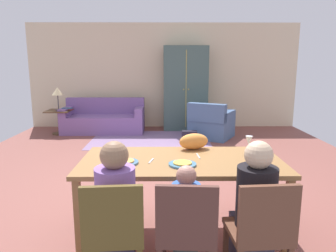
{
  "coord_description": "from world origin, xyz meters",
  "views": [
    {
      "loc": [
        0.04,
        -4.2,
        1.65
      ],
      "look_at": [
        0.08,
        -0.11,
        0.85
      ],
      "focal_mm": 33.68,
      "sensor_mm": 36.0,
      "label": 1
    }
  ],
  "objects_px": {
    "person_child": "(186,226)",
    "table_lamp": "(58,92)",
    "cat": "(194,141)",
    "book_lower": "(67,109)",
    "couch": "(104,120)",
    "dining_chair_woman": "(261,230)",
    "person_man": "(117,216)",
    "dining_chair_man": "(114,230)",
    "side_table": "(59,119)",
    "wine_glass": "(249,141)",
    "plate_near_child": "(182,164)",
    "person_woman": "(253,215)",
    "dining_chair_child": "(186,230)",
    "armchair": "(211,124)",
    "dining_table": "(181,166)",
    "handbag": "(189,137)",
    "plate_near_man": "(125,162)",
    "book_upper": "(67,108)",
    "armoire": "(185,88)"
  },
  "relations": [
    {
      "from": "person_child",
      "to": "table_lamp",
      "type": "relative_size",
      "value": 1.71
    },
    {
      "from": "cat",
      "to": "book_lower",
      "type": "distance_m",
      "value": 5.01
    },
    {
      "from": "couch",
      "to": "book_lower",
      "type": "height_order",
      "value": "couch"
    },
    {
      "from": "dining_chair_woman",
      "to": "table_lamp",
      "type": "bearing_deg",
      "value": 120.83
    },
    {
      "from": "person_man",
      "to": "dining_chair_woman",
      "type": "bearing_deg",
      "value": -9.39
    },
    {
      "from": "dining_chair_man",
      "to": "side_table",
      "type": "relative_size",
      "value": 1.5
    },
    {
      "from": "wine_glass",
      "to": "dining_chair_man",
      "type": "bearing_deg",
      "value": -140.09
    },
    {
      "from": "book_lower",
      "to": "plate_near_child",
      "type": "bearing_deg",
      "value": -62.47
    },
    {
      "from": "person_child",
      "to": "side_table",
      "type": "distance_m",
      "value": 5.87
    },
    {
      "from": "dining_chair_man",
      "to": "person_woman",
      "type": "height_order",
      "value": "person_woman"
    },
    {
      "from": "dining_chair_man",
      "to": "person_woman",
      "type": "relative_size",
      "value": 0.78
    },
    {
      "from": "plate_near_child",
      "to": "book_lower",
      "type": "distance_m",
      "value": 5.41
    },
    {
      "from": "person_child",
      "to": "cat",
      "type": "distance_m",
      "value": 1.12
    },
    {
      "from": "wine_glass",
      "to": "person_child",
      "type": "distance_m",
      "value": 1.18
    },
    {
      "from": "dining_chair_child",
      "to": "dining_chair_woman",
      "type": "bearing_deg",
      "value": 0.0
    },
    {
      "from": "cat",
      "to": "armchair",
      "type": "relative_size",
      "value": 0.28
    },
    {
      "from": "wine_glass",
      "to": "side_table",
      "type": "height_order",
      "value": "wine_glass"
    },
    {
      "from": "book_lower",
      "to": "dining_chair_man",
      "type": "bearing_deg",
      "value": -70.02
    },
    {
      "from": "dining_table",
      "to": "person_child",
      "type": "relative_size",
      "value": 2.06
    },
    {
      "from": "dining_chair_man",
      "to": "couch",
      "type": "xyz_separation_m",
      "value": [
        -1.15,
        5.65,
        -0.19
      ]
    },
    {
      "from": "armchair",
      "to": "side_table",
      "type": "xyz_separation_m",
      "value": [
        -3.58,
        0.45,
        0.06
      ]
    },
    {
      "from": "person_child",
      "to": "person_woman",
      "type": "relative_size",
      "value": 0.83
    },
    {
      "from": "dining_chair_child",
      "to": "dining_chair_man",
      "type": "bearing_deg",
      "value": 180.0
    },
    {
      "from": "couch",
      "to": "armchair",
      "type": "relative_size",
      "value": 1.69
    },
    {
      "from": "dining_chair_man",
      "to": "dining_chair_woman",
      "type": "relative_size",
      "value": 1.0
    },
    {
      "from": "table_lamp",
      "to": "handbag",
      "type": "relative_size",
      "value": 1.69
    },
    {
      "from": "wine_glass",
      "to": "cat",
      "type": "relative_size",
      "value": 0.58
    },
    {
      "from": "armchair",
      "to": "handbag",
      "type": "distance_m",
      "value": 0.72
    },
    {
      "from": "wine_glass",
      "to": "book_lower",
      "type": "height_order",
      "value": "wine_glass"
    },
    {
      "from": "person_child",
      "to": "plate_near_man",
      "type": "bearing_deg",
      "value": 134.35
    },
    {
      "from": "dining_chair_man",
      "to": "handbag",
      "type": "distance_m",
      "value": 4.59
    },
    {
      "from": "person_man",
      "to": "dining_chair_woman",
      "type": "xyz_separation_m",
      "value": [
        1.06,
        -0.17,
        -0.02
      ]
    },
    {
      "from": "armchair",
      "to": "book_lower",
      "type": "relative_size",
      "value": 5.28
    },
    {
      "from": "armchair",
      "to": "book_upper",
      "type": "bearing_deg",
      "value": 172.11
    },
    {
      "from": "person_child",
      "to": "book_upper",
      "type": "distance_m",
      "value": 5.8
    },
    {
      "from": "cat",
      "to": "table_lamp",
      "type": "height_order",
      "value": "table_lamp"
    },
    {
      "from": "dining_chair_child",
      "to": "plate_near_child",
      "type": "bearing_deg",
      "value": 89.52
    },
    {
      "from": "person_man",
      "to": "person_child",
      "type": "relative_size",
      "value": 1.2
    },
    {
      "from": "plate_near_child",
      "to": "side_table",
      "type": "xyz_separation_m",
      "value": [
        -2.69,
        4.74,
        -0.39
      ]
    },
    {
      "from": "person_woman",
      "to": "armoire",
      "type": "relative_size",
      "value": 0.53
    },
    {
      "from": "person_child",
      "to": "person_woman",
      "type": "height_order",
      "value": "person_woman"
    },
    {
      "from": "plate_near_man",
      "to": "book_upper",
      "type": "relative_size",
      "value": 1.14
    },
    {
      "from": "cat",
      "to": "table_lamp",
      "type": "bearing_deg",
      "value": 108.18
    },
    {
      "from": "wine_glass",
      "to": "table_lamp",
      "type": "bearing_deg",
      "value": 127.59
    },
    {
      "from": "armoire",
      "to": "table_lamp",
      "type": "bearing_deg",
      "value": -169.44
    },
    {
      "from": "dining_chair_man",
      "to": "book_lower",
      "type": "relative_size",
      "value": 3.95
    },
    {
      "from": "side_table",
      "to": "handbag",
      "type": "height_order",
      "value": "side_table"
    },
    {
      "from": "armoire",
      "to": "handbag",
      "type": "height_order",
      "value": "armoire"
    },
    {
      "from": "plate_near_man",
      "to": "person_man",
      "type": "relative_size",
      "value": 0.23
    },
    {
      "from": "armoire",
      "to": "table_lamp",
      "type": "xyz_separation_m",
      "value": [
        -3.05,
        -0.57,
        -0.04
      ]
    }
  ]
}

